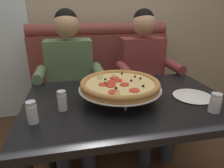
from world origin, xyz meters
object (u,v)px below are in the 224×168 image
at_px(shaker_oregano, 62,102).
at_px(patio_chair, 5,60).
at_px(dining_table, 128,113).
at_px(pizza, 120,85).
at_px(shaker_pepper_flakes, 32,114).
at_px(shaker_parmesan, 215,104).
at_px(booth_bench, 104,95).
at_px(diner_right, 144,73).
at_px(diner_left, 70,78).
at_px(plate_near_left, 193,95).

relative_size(shaker_oregano, patio_chair, 0.13).
bearing_deg(shaker_oregano, patio_chair, 112.44).
bearing_deg(dining_table, pizza, -177.88).
distance_m(shaker_oregano, shaker_pepper_flakes, 0.17).
bearing_deg(shaker_parmesan, pizza, 151.93).
height_order(shaker_pepper_flakes, patio_chair, shaker_pepper_flakes).
distance_m(dining_table, shaker_pepper_flakes, 0.56).
relative_size(pizza, shaker_pepper_flakes, 4.33).
bearing_deg(booth_bench, shaker_parmesan, -70.25).
bearing_deg(diner_right, patio_chair, 135.55).
distance_m(pizza, shaker_oregano, 0.34).
bearing_deg(diner_right, shaker_parmesan, -85.83).
distance_m(dining_table, patio_chair, 2.62).
height_order(diner_left, diner_right, same).
bearing_deg(diner_left, plate_near_left, -41.49).
relative_size(shaker_oregano, shaker_pepper_flakes, 0.99).
relative_size(diner_right, shaker_pepper_flakes, 11.42).
relative_size(pizza, shaker_oregano, 4.39).
bearing_deg(booth_bench, plate_near_left, -66.37).
bearing_deg(diner_right, booth_bench, 141.87).
xyz_separation_m(shaker_pepper_flakes, patio_chair, (-0.82, 2.41, -0.27)).
distance_m(booth_bench, dining_table, 0.91).
distance_m(dining_table, diner_left, 0.70).
height_order(dining_table, patio_chair, patio_chair).
relative_size(booth_bench, shaker_parmesan, 14.52).
xyz_separation_m(diner_left, pizza, (0.29, -0.61, 0.14)).
relative_size(diner_left, shaker_pepper_flakes, 11.42).
relative_size(plate_near_left, patio_chair, 0.28).
distance_m(diner_right, patio_chair, 2.36).
height_order(shaker_parmesan, plate_near_left, shaker_parmesan).
relative_size(booth_bench, shaker_oregano, 13.70).
xyz_separation_m(diner_left, patio_chair, (-1.00, 1.64, -0.19)).
height_order(diner_left, shaker_parmesan, diner_left).
bearing_deg(pizza, diner_right, 57.24).
xyz_separation_m(shaker_parmesan, plate_near_left, (0.00, 0.19, -0.03)).
height_order(pizza, patio_chair, pizza).
height_order(shaker_oregano, patio_chair, shaker_oregano).
xyz_separation_m(dining_table, shaker_oregano, (-0.38, -0.06, 0.14)).
height_order(dining_table, shaker_oregano, shaker_oregano).
height_order(diner_right, patio_chair, diner_right).
distance_m(diner_right, shaker_pepper_flakes, 1.15).
xyz_separation_m(shaker_oregano, shaker_pepper_flakes, (-0.13, -0.10, 0.00)).
distance_m(diner_right, plate_near_left, 0.66).
bearing_deg(shaker_oregano, dining_table, 8.44).
bearing_deg(patio_chair, diner_left, -58.76).
xyz_separation_m(booth_bench, shaker_pepper_flakes, (-0.52, -1.03, 0.40)).
bearing_deg(shaker_parmesan, patio_chair, 124.85).
bearing_deg(shaker_oregano, pizza, 9.43).
xyz_separation_m(pizza, shaker_oregano, (-0.33, -0.05, -0.05)).
xyz_separation_m(diner_left, shaker_pepper_flakes, (-0.18, -0.77, 0.09)).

